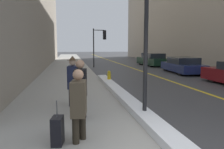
% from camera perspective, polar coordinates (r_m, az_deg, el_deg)
% --- Properties ---
extents(sidewalk_slab, '(4.00, 80.00, 0.01)m').
position_cam_1_polar(sidewalk_slab, '(18.64, -11.41, 0.93)').
color(sidewalk_slab, '#9E9B93').
rests_on(sidewalk_slab, ground).
extents(road_centre_stripe, '(0.16, 80.00, 0.00)m').
position_cam_1_polar(road_centre_stripe, '(19.55, 6.46, 1.31)').
color(road_centre_stripe, gold).
rests_on(road_centre_stripe, ground).
extents(snow_bank_curb, '(0.51, 10.93, 0.22)m').
position_cam_1_polar(snow_bank_curb, '(8.82, 2.50, -5.32)').
color(snow_bank_curb, white).
rests_on(snow_bank_curb, ground).
extents(lamp_post, '(0.28, 0.28, 4.27)m').
position_cam_1_polar(lamp_post, '(6.18, 8.91, 12.44)').
color(lamp_post, black).
rests_on(lamp_post, ground).
extents(traffic_light_near, '(1.31, 0.35, 3.77)m').
position_cam_1_polar(traffic_light_near, '(21.75, -3.07, 9.13)').
color(traffic_light_near, black).
rests_on(traffic_light_near, ground).
extents(pedestrian_trailing, '(0.38, 0.74, 1.57)m').
position_cam_1_polar(pedestrian_trailing, '(4.70, -8.68, -7.16)').
color(pedestrian_trailing, '#2A241B').
rests_on(pedestrian_trailing, ground).
extents(pedestrian_nearside, '(0.40, 0.59, 1.68)m').
position_cam_1_polar(pedestrian_nearside, '(6.12, -8.24, -3.15)').
color(pedestrian_nearside, black).
rests_on(pedestrian_nearside, ground).
extents(pedestrian_in_glasses, '(0.39, 0.57, 1.73)m').
position_cam_1_polar(pedestrian_in_glasses, '(7.57, -10.17, -1.09)').
color(pedestrian_in_glasses, black).
rests_on(pedestrian_in_glasses, ground).
extents(parked_car_navy, '(2.19, 4.69, 1.22)m').
position_cam_1_polar(parked_car_navy, '(17.79, 17.92, 2.28)').
color(parked_car_navy, navy).
rests_on(parked_car_navy, ground).
extents(parked_car_dark_green, '(2.11, 4.76, 1.32)m').
position_cam_1_polar(parked_car_dark_green, '(23.74, 10.57, 3.80)').
color(parked_car_dark_green, black).
rests_on(parked_car_dark_green, ground).
extents(rolling_suitcase, '(0.27, 0.39, 0.95)m').
position_cam_1_polar(rolling_suitcase, '(4.80, -14.04, -14.10)').
color(rolling_suitcase, black).
rests_on(rolling_suitcase, ground).
extents(fire_hydrant, '(0.20, 0.20, 0.70)m').
position_cam_1_polar(fire_hydrant, '(12.20, -0.76, -0.64)').
color(fire_hydrant, gold).
rests_on(fire_hydrant, ground).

